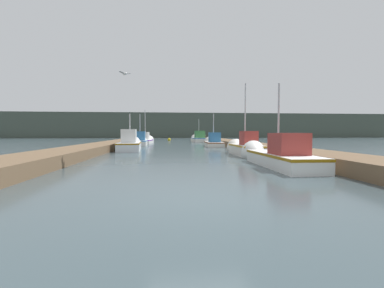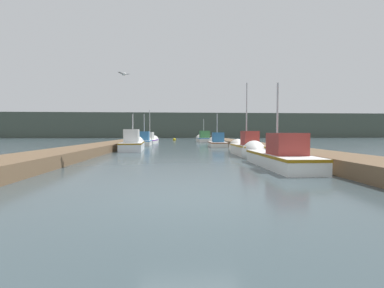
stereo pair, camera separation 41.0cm
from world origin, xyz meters
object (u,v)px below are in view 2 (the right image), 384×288
(fishing_boat_5, at_px, (150,140))
(mooring_piling_2, at_px, (210,138))
(channel_buoy, at_px, (174,140))
(fishing_boat_3, at_px, (217,142))
(mooring_piling_1, at_px, (278,147))
(mooring_piling_3, at_px, (222,140))
(fishing_boat_6, at_px, (203,138))
(seagull_lead, at_px, (124,74))
(mooring_piling_0, at_px, (146,138))
(fishing_boat_1, at_px, (246,148))
(fishing_boat_4, at_px, (144,141))
(fishing_boat_2, at_px, (133,144))
(fishing_boat_0, at_px, (273,155))

(fishing_boat_5, relative_size, mooring_piling_2, 5.70)
(channel_buoy, bearing_deg, fishing_boat_3, -76.73)
(mooring_piling_1, bearing_deg, mooring_piling_3, 91.06)
(fishing_boat_6, bearing_deg, seagull_lead, -107.21)
(mooring_piling_0, bearing_deg, fishing_boat_6, -18.81)
(mooring_piling_0, bearing_deg, fishing_boat_1, -70.02)
(mooring_piling_2, bearing_deg, fishing_boat_6, -122.14)
(fishing_boat_4, bearing_deg, fishing_boat_5, 85.80)
(fishing_boat_2, relative_size, mooring_piling_2, 6.52)
(fishing_boat_6, relative_size, mooring_piling_1, 3.65)
(fishing_boat_5, xyz_separation_m, fishing_boat_6, (7.52, 4.33, 0.10))
(mooring_piling_0, xyz_separation_m, mooring_piling_3, (10.13, -12.86, -0.04))
(mooring_piling_0, bearing_deg, seagull_lead, -85.09)
(fishing_boat_5, bearing_deg, fishing_boat_4, -88.30)
(fishing_boat_6, relative_size, mooring_piling_3, 4.47)
(fishing_boat_3, relative_size, fishing_boat_5, 0.92)
(mooring_piling_0, distance_m, seagull_lead, 30.23)
(fishing_boat_5, bearing_deg, mooring_piling_2, 40.39)
(fishing_boat_5, bearing_deg, mooring_piling_3, -28.08)
(fishing_boat_2, xyz_separation_m, seagull_lead, (1.24, -9.86, 3.54))
(fishing_boat_3, xyz_separation_m, channel_buoy, (-4.52, 19.15, -0.27))
(fishing_boat_2, distance_m, mooring_piling_3, 11.37)
(fishing_boat_4, bearing_deg, fishing_boat_1, -60.83)
(fishing_boat_1, bearing_deg, fishing_boat_6, 90.81)
(fishing_boat_1, xyz_separation_m, fishing_boat_3, (-0.22, 10.25, -0.05))
(fishing_boat_1, xyz_separation_m, channel_buoy, (-4.74, 29.40, -0.32))
(fishing_boat_4, relative_size, mooring_piling_1, 3.45)
(fishing_boat_0, relative_size, mooring_piling_3, 5.67)
(fishing_boat_2, relative_size, fishing_boat_6, 1.30)
(fishing_boat_1, bearing_deg, fishing_boat_4, 120.88)
(fishing_boat_4, bearing_deg, fishing_boat_0, -68.44)
(mooring_piling_3, relative_size, seagull_lead, 2.26)
(fishing_boat_1, height_order, fishing_boat_4, fishing_boat_1)
(fishing_boat_0, relative_size, channel_buoy, 5.79)
(seagull_lead, bearing_deg, fishing_boat_2, -128.23)
(fishing_boat_2, bearing_deg, mooring_piling_2, 60.56)
(channel_buoy, bearing_deg, mooring_piling_3, -71.55)
(mooring_piling_3, bearing_deg, fishing_boat_3, -112.54)
(fishing_boat_1, height_order, seagull_lead, fishing_boat_1)
(channel_buoy, bearing_deg, fishing_boat_4, -101.74)
(fishing_boat_0, relative_size, mooring_piling_2, 6.35)
(fishing_boat_0, relative_size, fishing_boat_3, 1.21)
(fishing_boat_0, bearing_deg, fishing_boat_2, 127.13)
(fishing_boat_1, distance_m, fishing_boat_3, 10.25)
(fishing_boat_6, xyz_separation_m, seagull_lead, (-6.42, -26.86, 3.53))
(fishing_boat_6, height_order, mooring_piling_2, fishing_boat_6)
(fishing_boat_2, relative_size, fishing_boat_5, 1.14)
(fishing_boat_5, bearing_deg, mooring_piling_0, 105.42)
(fishing_boat_6, xyz_separation_m, mooring_piling_1, (1.42, -25.04, 0.14))
(mooring_piling_1, bearing_deg, fishing_boat_2, 138.49)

